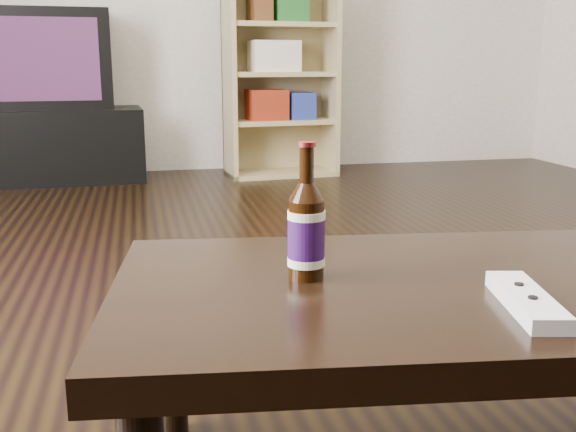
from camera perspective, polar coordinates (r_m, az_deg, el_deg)
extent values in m
cube|color=black|center=(1.90, 3.73, -9.85)|extent=(5.00, 6.00, 0.01)
cube|color=black|center=(4.48, -19.47, 5.69)|extent=(1.15, 0.62, 0.45)
cube|color=black|center=(4.45, -19.97, 12.35)|extent=(0.81, 0.54, 0.59)
cube|color=maroon|center=(4.20, -20.20, 12.34)|extent=(0.65, 0.04, 0.47)
cube|color=tan|center=(4.32, -5.01, 11.86)|extent=(0.06, 0.32, 1.31)
cube|color=tan|center=(4.51, 3.60, 11.93)|extent=(0.06, 0.32, 1.31)
cube|color=tan|center=(4.46, -0.60, 3.67)|extent=(0.73, 0.38, 0.03)
cube|color=tan|center=(4.54, -1.15, 11.96)|extent=(0.71, 0.09, 1.31)
cube|color=tan|center=(4.41, -0.61, 8.00)|extent=(0.67, 0.34, 0.03)
cube|color=tan|center=(4.40, -0.61, 11.93)|extent=(0.67, 0.34, 0.03)
cube|color=tan|center=(4.40, -0.62, 15.87)|extent=(0.67, 0.34, 0.03)
cube|color=maroon|center=(4.36, -1.82, 9.39)|extent=(0.26, 0.22, 0.19)
cube|color=navy|center=(4.42, 0.99, 9.32)|extent=(0.18, 0.21, 0.17)
cube|color=silver|center=(4.37, -1.19, 13.38)|extent=(0.32, 0.23, 0.19)
cube|color=#206123|center=(4.41, 0.11, 17.31)|extent=(0.22, 0.22, 0.19)
cube|color=#583318|center=(4.35, -2.41, 17.22)|extent=(0.14, 0.21, 0.17)
cube|color=black|center=(1.12, 12.21, -6.58)|extent=(1.09, 0.72, 0.05)
cylinder|color=black|center=(1.36, -9.92, -11.63)|extent=(0.07, 0.07, 0.33)
cylinder|color=black|center=(1.08, 1.55, -2.01)|extent=(0.06, 0.06, 0.13)
cylinder|color=#2B0D46|center=(1.08, 1.55, -1.88)|extent=(0.06, 0.06, 0.08)
cylinder|color=#EEE5C6|center=(1.07, 1.57, 0.11)|extent=(0.07, 0.07, 0.01)
cylinder|color=#EEE5C6|center=(1.09, 1.54, -3.84)|extent=(0.07, 0.07, 0.01)
cone|color=black|center=(1.06, 1.58, 2.08)|extent=(0.06, 0.06, 0.03)
cylinder|color=black|center=(1.06, 1.59, 4.36)|extent=(0.02, 0.02, 0.06)
cylinder|color=maroon|center=(1.05, 1.60, 6.10)|extent=(0.03, 0.03, 0.01)
cube|color=silver|center=(1.02, 19.53, -6.76)|extent=(0.10, 0.21, 0.02)
cylinder|color=black|center=(1.05, 18.97, -5.49)|extent=(0.02, 0.02, 0.00)
cylinder|color=black|center=(1.00, 20.02, -6.51)|extent=(0.02, 0.02, 0.00)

